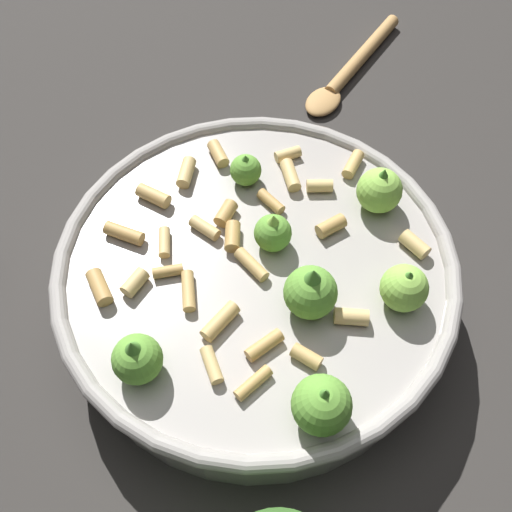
% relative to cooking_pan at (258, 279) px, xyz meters
% --- Properties ---
extents(ground_plane, '(2.40, 2.40, 0.00)m').
position_rel_cooking_pan_xyz_m(ground_plane, '(0.00, 0.00, -0.04)').
color(ground_plane, '#2D2B28').
extents(cooking_pan, '(0.33, 0.33, 0.12)m').
position_rel_cooking_pan_xyz_m(cooking_pan, '(0.00, 0.00, 0.00)').
color(cooking_pan, '#9E9993').
rests_on(cooking_pan, ground).
extents(wooden_spoon, '(0.21, 0.04, 0.02)m').
position_rel_cooking_pan_xyz_m(wooden_spoon, '(0.32, 0.09, -0.03)').
color(wooden_spoon, '#B2844C').
rests_on(wooden_spoon, ground).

